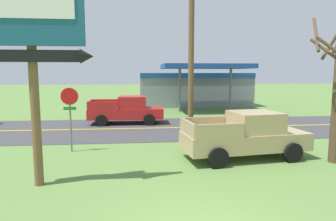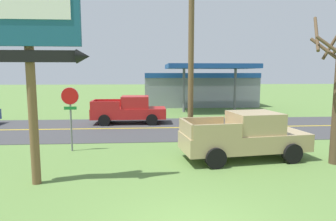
{
  "view_description": "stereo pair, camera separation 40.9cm",
  "coord_description": "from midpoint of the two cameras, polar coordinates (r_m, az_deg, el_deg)",
  "views": [
    {
      "loc": [
        -1.41,
        -5.88,
        3.57
      ],
      "look_at": [
        0.0,
        8.0,
        1.8
      ],
      "focal_mm": 31.41,
      "sensor_mm": 36.0,
      "label": 1
    },
    {
      "loc": [
        -1.0,
        -5.91,
        3.57
      ],
      "look_at": [
        0.0,
        8.0,
        1.8
      ],
      "focal_mm": 31.41,
      "sensor_mm": 36.0,
      "label": 2
    }
  ],
  "objects": [
    {
      "name": "road_centre_line",
      "position": [
        19.26,
        -2.12,
        -3.38
      ],
      "size": [
        126.0,
        0.2,
        0.01
      ],
      "primitive_type": "cube",
      "color": "gold",
      "rests_on": "road_asphalt"
    },
    {
      "name": "stop_sign",
      "position": [
        14.0,
        -19.3,
        0.49
      ],
      "size": [
        0.8,
        0.08,
        2.95
      ],
      "color": "slate",
      "rests_on": "ground"
    },
    {
      "name": "gas_station",
      "position": [
        33.04,
        4.68,
        4.39
      ],
      "size": [
        12.0,
        11.5,
        4.4
      ],
      "color": "gray",
      "rests_on": "ground"
    },
    {
      "name": "pickup_tan_parked_on_lawn",
      "position": [
        12.78,
        14.02,
        -4.75
      ],
      "size": [
        5.41,
        2.75,
        1.96
      ],
      "color": "tan",
      "rests_on": "ground"
    },
    {
      "name": "pickup_red_on_road",
      "position": [
        21.08,
        -8.54,
        0.05
      ],
      "size": [
        5.2,
        2.24,
        1.96
      ],
      "color": "red",
      "rests_on": "ground"
    },
    {
      "name": "motel_sign",
      "position": [
        10.0,
        -26.1,
        13.88
      ],
      "size": [
        3.49,
        0.54,
        6.97
      ],
      "color": "brown",
      "rests_on": "ground"
    },
    {
      "name": "utility_pole",
      "position": [
        13.78,
        3.66,
        11.59
      ],
      "size": [
        1.89,
        0.26,
        8.65
      ],
      "color": "brown",
      "rests_on": "ground"
    },
    {
      "name": "road_asphalt",
      "position": [
        19.26,
        -2.12,
        -3.42
      ],
      "size": [
        140.0,
        8.0,
        0.02
      ],
      "primitive_type": "cube",
      "color": "#3D3D3F",
      "rests_on": "ground"
    }
  ]
}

